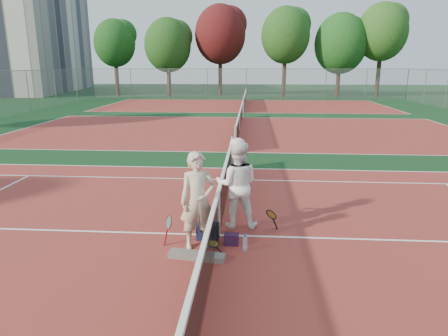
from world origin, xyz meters
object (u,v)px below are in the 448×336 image
object	(u,v)px
player_b	(237,185)
racket_red	(169,230)
apartment_block	(28,31)
water_bottle	(245,244)
player_a	(198,201)
net_main	(219,212)
racket_black_held	(271,221)
racket_spare	(213,245)
sports_bag_purple	(231,239)
sports_bag_navy	(207,231)

from	to	relation	value
player_b	racket_red	xyz separation A→B (m)	(-1.29, -1.01, -0.65)
apartment_block	water_bottle	bearing A→B (deg)	-57.41
apartment_block	player_a	size ratio (longest dim) A/B	11.73
apartment_block	net_main	bearing A→B (deg)	-57.53
racket_black_held	racket_spare	xyz separation A→B (m)	(-1.15, -0.75, -0.21)
racket_red	racket_black_held	bearing A→B (deg)	-16.09
player_a	water_bottle	size ratio (longest dim) A/B	6.25
player_a	sports_bag_purple	size ratio (longest dim) A/B	6.88
player_b	sports_bag_navy	size ratio (longest dim) A/B	4.58
apartment_block	sports_bag_purple	distance (m)	53.17
sports_bag_navy	sports_bag_purple	size ratio (longest dim) A/B	1.51
racket_spare	sports_bag_purple	bearing A→B (deg)	-102.98
sports_bag_navy	sports_bag_purple	distance (m)	0.55
racket_black_held	sports_bag_navy	xyz separation A→B (m)	(-1.29, -0.39, -0.10)
player_a	racket_red	size ratio (longest dim) A/B	3.18
racket_black_held	sports_bag_purple	xyz separation A→B (m)	(-0.80, -0.62, -0.15)
net_main	racket_black_held	xyz separation A→B (m)	(1.08, 0.21, -0.25)
sports_bag_purple	water_bottle	bearing A→B (deg)	-43.26
player_a	player_b	xyz separation A→B (m)	(0.70, 1.08, 0.01)
player_b	sports_bag_navy	xyz separation A→B (m)	(-0.57, -0.71, -0.78)
sports_bag_navy	sports_bag_purple	xyz separation A→B (m)	(0.50, -0.23, -0.05)
water_bottle	net_main	bearing A→B (deg)	129.44
player_b	racket_spare	size ratio (longest dim) A/B	3.15
racket_black_held	sports_bag_purple	size ratio (longest dim) A/B	1.92
net_main	sports_bag_navy	xyz separation A→B (m)	(-0.22, -0.18, -0.35)
apartment_block	racket_spare	size ratio (longest dim) A/B	36.68
sports_bag_purple	player_a	bearing A→B (deg)	-167.73
water_bottle	racket_black_held	bearing A→B (deg)	59.25
player_a	racket_red	xyz separation A→B (m)	(-0.59, 0.07, -0.64)
apartment_block	player_a	world-z (taller)	apartment_block
net_main	player_b	distance (m)	0.77
player_a	racket_spare	bearing A→B (deg)	-16.85
player_b	water_bottle	xyz separation A→B (m)	(0.20, -1.20, -0.79)
net_main	sports_bag_purple	distance (m)	0.64
apartment_block	sports_bag_navy	bearing A→B (deg)	-57.84
net_main	player_a	bearing A→B (deg)	-122.50
water_bottle	player_b	bearing A→B (deg)	99.56
racket_black_held	water_bottle	distance (m)	1.03
net_main	racket_spare	xyz separation A→B (m)	(-0.07, -0.54, -0.46)
player_a	racket_spare	world-z (taller)	player_a
racket_black_held	player_b	bearing A→B (deg)	-78.09
racket_red	sports_bag_purple	size ratio (longest dim) A/B	2.17
racket_red	racket_black_held	distance (m)	2.13
player_a	sports_bag_purple	xyz separation A→B (m)	(0.63, 0.14, -0.83)
racket_red	player_a	bearing A→B (deg)	-41.43
sports_bag_purple	net_main	bearing A→B (deg)	123.93
apartment_block	racket_black_held	bearing A→B (deg)	-56.42
racket_red	apartment_block	bearing A→B (deg)	86.23
racket_spare	apartment_block	bearing A→B (deg)	-1.25
net_main	sports_bag_navy	world-z (taller)	net_main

